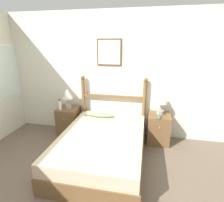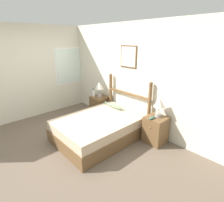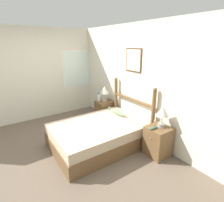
{
  "view_description": "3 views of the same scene",
  "coord_description": "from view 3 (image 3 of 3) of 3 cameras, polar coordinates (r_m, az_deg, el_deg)",
  "views": [
    {
      "loc": [
        0.84,
        -1.82,
        1.94
      ],
      "look_at": [
        0.24,
        1.16,
        0.92
      ],
      "focal_mm": 28.0,
      "sensor_mm": 36.0,
      "label": 1
    },
    {
      "loc": [
        2.95,
        -1.54,
        2.17
      ],
      "look_at": [
        0.25,
        0.98,
        0.85
      ],
      "focal_mm": 28.0,
      "sensor_mm": 36.0,
      "label": 2
    },
    {
      "loc": [
        3.07,
        -1.0,
        2.12
      ],
      "look_at": [
        0.11,
        1.07,
        0.92
      ],
      "focal_mm": 28.0,
      "sensor_mm": 36.0,
      "label": 3
    }
  ],
  "objects": [
    {
      "name": "ground_plane",
      "position": [
        3.86,
        -14.69,
        -15.64
      ],
      "size": [
        16.0,
        16.0,
        0.0
      ],
      "primitive_type": "plane",
      "color": "brown"
    },
    {
      "name": "wall_back",
      "position": [
        4.19,
        6.54,
        6.64
      ],
      "size": [
        6.4,
        0.08,
        2.55
      ],
      "color": "beige",
      "rests_on": "ground_plane"
    },
    {
      "name": "wall_left",
      "position": [
        5.36,
        -23.75,
        7.78
      ],
      "size": [
        0.08,
        6.4,
        2.55
      ],
      "color": "beige",
      "rests_on": "ground_plane"
    },
    {
      "name": "bed",
      "position": [
        3.85,
        -4.28,
        -10.89
      ],
      "size": [
        1.39,
        1.93,
        0.5
      ],
      "color": "brown",
      "rests_on": "ground_plane"
    },
    {
      "name": "headboard",
      "position": [
        4.16,
        6.58,
        -1.85
      ],
      "size": [
        1.39,
        0.09,
        1.29
      ],
      "color": "brown",
      "rests_on": "ground_plane"
    },
    {
      "name": "nightstand_left",
      "position": [
        4.93,
        -2.43,
        -3.34
      ],
      "size": [
        0.43,
        0.45,
        0.6
      ],
      "color": "brown",
      "rests_on": "ground_plane"
    },
    {
      "name": "nightstand_right",
      "position": [
        3.62,
        14.77,
        -12.56
      ],
      "size": [
        0.43,
        0.45,
        0.6
      ],
      "color": "brown",
      "rests_on": "ground_plane"
    },
    {
      "name": "table_lamp_left",
      "position": [
        4.72,
        -2.46,
        3.27
      ],
      "size": [
        0.24,
        0.24,
        0.43
      ],
      "color": "gray",
      "rests_on": "nightstand_left"
    },
    {
      "name": "table_lamp_right",
      "position": [
        3.39,
        16.19,
        -3.66
      ],
      "size": [
        0.24,
        0.24,
        0.43
      ],
      "color": "gray",
      "rests_on": "nightstand_right"
    },
    {
      "name": "bottle",
      "position": [
        4.84,
        -4.37,
        1.29
      ],
      "size": [
        0.07,
        0.07,
        0.23
      ],
      "color": "white",
      "rests_on": "nightstand_left"
    },
    {
      "name": "model_boat",
      "position": [
        3.39,
        13.37,
        -8.51
      ],
      "size": [
        0.07,
        0.2,
        0.19
      ],
      "color": "#386651",
      "rests_on": "nightstand_right"
    },
    {
      "name": "fish_pillow",
      "position": [
        4.21,
        1.56,
        -3.61
      ],
      "size": [
        0.62,
        0.11,
        0.1
      ],
      "color": "gray",
      "rests_on": "bed"
    }
  ]
}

